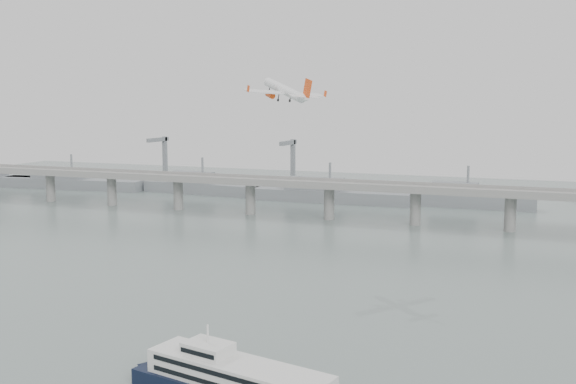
% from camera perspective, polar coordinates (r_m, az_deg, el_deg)
% --- Properties ---
extents(ground, '(900.00, 900.00, 0.00)m').
position_cam_1_polar(ground, '(201.26, -5.74, -12.22)').
color(ground, slate).
rests_on(ground, ground).
extents(bridge, '(800.00, 22.00, 23.90)m').
position_cam_1_polar(bridge, '(382.17, 7.64, 0.02)').
color(bridge, gray).
rests_on(bridge, ground).
extents(distant_fleet, '(453.00, 60.90, 40.00)m').
position_cam_1_polar(distant_fleet, '(500.14, -8.03, 0.51)').
color(distant_fleet, slate).
rests_on(distant_fleet, ground).
extents(ferry, '(89.42, 29.47, 17.03)m').
position_cam_1_polar(ferry, '(159.62, -4.24, -15.91)').
color(ferry, black).
rests_on(ferry, ground).
extents(airliner, '(32.11, 30.38, 12.09)m').
position_cam_1_polar(airliner, '(265.49, -0.22, 8.56)').
color(airliner, white).
rests_on(airliner, ground).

